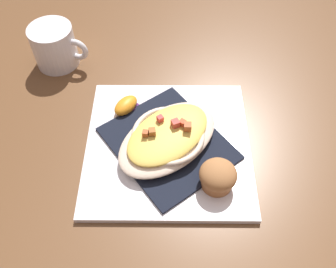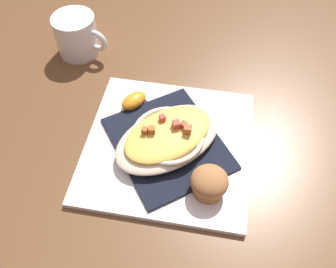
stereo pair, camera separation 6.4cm
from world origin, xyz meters
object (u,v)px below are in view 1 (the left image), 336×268
Objects in this scene: coffee_mug at (56,48)px; square_plate at (168,146)px; gratin_dish at (168,136)px; orange_garnish at (126,106)px; muffin at (218,176)px.

square_plate is at bearing -49.10° from coffee_mug.
gratin_dish is (0.00, 0.00, 0.03)m from square_plate.
orange_garnish is at bearing 128.93° from square_plate.
muffin is (0.07, -0.09, 0.03)m from square_plate.
gratin_dish is at bearing 129.33° from muffin.
gratin_dish is at bearing 38.96° from square_plate.
coffee_mug is at bearing 130.50° from muffin.
muffin is at bearing -50.67° from gratin_dish.
gratin_dish is 0.12m from orange_garnish.
coffee_mug is (-0.15, 0.16, 0.02)m from orange_garnish.
square_plate is at bearing -141.04° from gratin_dish.
orange_garnish is (-0.15, 0.18, -0.01)m from muffin.
gratin_dish is 3.80× the size of orange_garnish.
coffee_mug reaches higher than muffin.
square_plate is 1.24× the size of gratin_dish.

